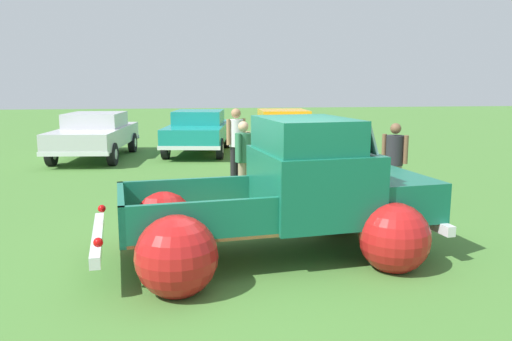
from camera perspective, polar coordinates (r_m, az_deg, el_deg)
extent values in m
plane|color=#477A33|center=(7.19, 1.23, -9.61)|extent=(80.00, 80.00, 0.00)
cylinder|color=black|center=(8.35, 9.12, -4.22)|extent=(0.78, 0.32, 0.76)
cylinder|color=silver|center=(8.35, 9.12, -4.22)|extent=(0.37, 0.28, 0.34)
cylinder|color=black|center=(6.87, 15.15, -7.57)|extent=(0.78, 0.32, 0.76)
cylinder|color=silver|center=(6.87, 15.15, -7.57)|extent=(0.37, 0.28, 0.34)
cylinder|color=black|center=(7.66, -10.42, -5.56)|extent=(0.78, 0.32, 0.76)
cylinder|color=silver|center=(7.66, -10.42, -5.56)|extent=(0.37, 0.28, 0.34)
cylinder|color=black|center=(6.01, -8.95, -9.91)|extent=(0.78, 0.32, 0.76)
cylinder|color=silver|center=(6.01, -8.95, -9.91)|extent=(0.37, 0.28, 0.34)
sphere|color=red|center=(7.69, -10.47, -5.04)|extent=(1.08, 1.08, 0.96)
sphere|color=red|center=(5.94, -8.91, -9.52)|extent=(1.08, 1.08, 0.96)
cube|color=olive|center=(6.83, -6.46, -5.99)|extent=(2.23, 1.79, 0.04)
cube|color=#14664C|center=(7.47, -7.37, -2.79)|extent=(2.04, 0.34, 0.50)
cube|color=#14664C|center=(6.07, -5.43, -5.74)|extent=(2.04, 0.34, 0.50)
cube|color=#14664C|center=(6.98, 1.53, -3.62)|extent=(0.28, 1.54, 0.50)
cube|color=#14664C|center=(6.70, -14.88, -4.55)|extent=(0.28, 1.54, 0.50)
cube|color=#14664C|center=(7.13, 6.27, -1.54)|extent=(1.66, 1.87, 0.95)
cube|color=#14664C|center=(6.99, 5.62, 4.05)|extent=(1.34, 1.68, 0.45)
cube|color=#8CADB7|center=(7.25, 10.40, 3.99)|extent=(0.34, 1.47, 0.38)
cube|color=#14664C|center=(7.62, 13.62, -2.56)|extent=(1.45, 1.77, 0.55)
sphere|color=red|center=(8.37, 9.05, -3.91)|extent=(1.03, 1.03, 0.92)
sphere|color=red|center=(6.83, 15.29, -7.32)|extent=(1.03, 1.03, 0.92)
cube|color=silver|center=(6.79, -17.35, -7.19)|extent=(0.37, 1.98, 0.14)
cube|color=silver|center=(7.96, 16.94, -4.65)|extent=(0.37, 1.98, 0.14)
sphere|color=red|center=(7.50, -16.93, -4.12)|extent=(0.12, 0.12, 0.11)
sphere|color=red|center=(5.98, -17.30, -7.72)|extent=(0.12, 0.12, 0.11)
cylinder|color=black|center=(15.27, -15.80, 1.77)|extent=(0.26, 0.68, 0.66)
cylinder|color=silver|center=(15.27, -15.80, 1.77)|extent=(0.24, 0.32, 0.30)
cylinder|color=black|center=(15.78, -22.01, 1.67)|extent=(0.26, 0.68, 0.66)
cylinder|color=silver|center=(15.78, -22.01, 1.67)|extent=(0.24, 0.32, 0.30)
cylinder|color=black|center=(18.04, -13.69, 3.07)|extent=(0.26, 0.68, 0.66)
cylinder|color=silver|center=(18.04, -13.69, 3.07)|extent=(0.24, 0.32, 0.30)
cylinder|color=black|center=(18.47, -19.04, 2.97)|extent=(0.26, 0.68, 0.66)
cylinder|color=silver|center=(18.47, -19.04, 2.97)|extent=(0.24, 0.32, 0.30)
cube|color=silver|center=(16.82, -17.64, 3.69)|extent=(2.31, 4.64, 0.55)
cube|color=silver|center=(16.95, -17.57, 5.44)|extent=(1.81, 2.03, 0.45)
cube|color=silver|center=(18.96, -15.86, 3.67)|extent=(1.93, 0.29, 0.12)
cube|color=silver|center=(14.76, -19.83, 1.75)|extent=(1.93, 0.29, 0.12)
cylinder|color=black|center=(15.95, -4.08, 2.46)|extent=(0.30, 0.68, 0.66)
cylinder|color=silver|center=(15.95, -4.08, 2.46)|extent=(0.26, 0.33, 0.30)
cylinder|color=black|center=(16.19, -10.12, 2.44)|extent=(0.30, 0.68, 0.66)
cylinder|color=silver|center=(16.19, -10.12, 2.44)|extent=(0.26, 0.33, 0.30)
cylinder|color=black|center=(18.74, -3.30, 3.59)|extent=(0.30, 0.68, 0.66)
cylinder|color=silver|center=(18.74, -3.30, 3.59)|extent=(0.26, 0.33, 0.30)
cylinder|color=black|center=(18.94, -8.47, 3.57)|extent=(0.30, 0.68, 0.66)
cylinder|color=silver|center=(18.94, -8.47, 3.57)|extent=(0.26, 0.33, 0.30)
cube|color=teal|center=(17.39, -6.49, 4.29)|extent=(2.50, 4.64, 0.55)
cube|color=teal|center=(17.52, -6.44, 5.97)|extent=(1.86, 2.08, 0.45)
cube|color=silver|center=(19.55, -5.64, 4.18)|extent=(1.88, 0.40, 0.12)
cube|color=silver|center=(15.29, -7.53, 2.53)|extent=(1.88, 0.40, 0.12)
cylinder|color=black|center=(16.48, 6.93, 2.66)|extent=(0.22, 0.67, 0.66)
cylinder|color=silver|center=(16.48, 6.93, 2.66)|extent=(0.22, 0.30, 0.30)
cylinder|color=black|center=(16.19, 0.92, 2.60)|extent=(0.22, 0.67, 0.66)
cylinder|color=silver|center=(16.19, 0.92, 2.60)|extent=(0.22, 0.30, 0.30)
cylinder|color=black|center=(19.38, 5.00, 3.78)|extent=(0.22, 0.67, 0.66)
cylinder|color=silver|center=(19.38, 5.00, 3.78)|extent=(0.22, 0.30, 0.30)
cylinder|color=black|center=(19.13, -0.12, 3.74)|extent=(0.22, 0.67, 0.66)
cylinder|color=silver|center=(19.13, -0.12, 3.74)|extent=(0.22, 0.30, 0.30)
cube|color=#F2A819|center=(17.73, 3.15, 4.44)|extent=(2.02, 4.71, 0.55)
cube|color=#F2A819|center=(17.87, 3.08, 6.10)|extent=(1.68, 2.01, 0.45)
cube|color=silver|center=(20.01, 2.13, 4.35)|extent=(1.92, 0.17, 0.12)
cube|color=silver|center=(15.52, 4.45, 2.69)|extent=(1.92, 0.17, 0.12)
cylinder|color=gray|center=(10.44, 15.58, -1.56)|extent=(0.21, 0.21, 0.78)
cylinder|color=gray|center=(10.49, 14.70, -1.46)|extent=(0.21, 0.21, 0.78)
cylinder|color=#26262B|center=(10.35, 15.31, 2.20)|extent=(0.48, 0.48, 0.59)
cylinder|color=brown|center=(10.28, 16.47, 2.26)|extent=(0.13, 0.13, 0.56)
cylinder|color=brown|center=(10.42, 14.18, 2.47)|extent=(0.13, 0.13, 0.56)
sphere|color=brown|center=(10.31, 15.42, 4.57)|extent=(0.30, 0.30, 0.21)
cylinder|color=black|center=(12.29, -2.56, 0.70)|extent=(0.20, 0.20, 0.86)
cylinder|color=black|center=(12.38, -1.89, 0.77)|extent=(0.20, 0.20, 0.86)
cylinder|color=silver|center=(12.23, -2.25, 4.23)|extent=(0.46, 0.46, 0.65)
cylinder|color=#A87A56|center=(12.11, -3.12, 4.32)|extent=(0.12, 0.12, 0.62)
cylinder|color=#A87A56|center=(12.35, -1.39, 4.44)|extent=(0.12, 0.12, 0.62)
sphere|color=#A87A56|center=(12.20, -2.26, 6.44)|extent=(0.32, 0.32, 0.23)
cylinder|color=gray|center=(10.39, -1.61, -1.23)|extent=(0.21, 0.21, 0.78)
cylinder|color=gray|center=(10.54, -1.22, -1.06)|extent=(0.21, 0.21, 0.78)
cylinder|color=#2D724C|center=(10.36, -1.43, 2.59)|extent=(0.47, 0.47, 0.59)
cylinder|color=#2D724C|center=(10.15, -1.95, 2.60)|extent=(0.12, 0.12, 0.56)
cylinder|color=#DBAD84|center=(10.55, -0.93, 2.89)|extent=(0.12, 0.12, 0.56)
sphere|color=#DBAD84|center=(10.31, -1.44, 4.96)|extent=(0.29, 0.29, 0.21)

